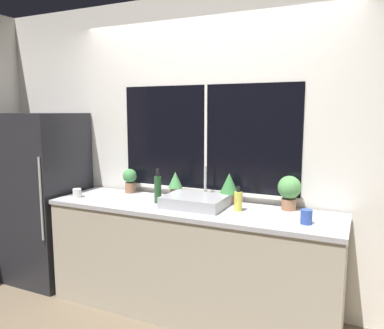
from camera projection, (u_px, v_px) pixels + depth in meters
The scene contains 13 objects.
wall_back at pixel (208, 150), 3.35m from camera, with size 8.00×0.09×2.70m.
wall_left at pixel (72, 137), 5.04m from camera, with size 0.06×7.00×2.70m.
counter at pixel (190, 260), 3.14m from camera, with size 2.44×0.64×0.92m.
refrigerator at pixel (42, 197), 3.77m from camera, with size 0.76×0.68×1.68m.
sink at pixel (195, 201), 3.06m from camera, with size 0.50×0.42×0.31m.
potted_plant_far_left at pixel (130, 179), 3.58m from camera, with size 0.13×0.13×0.23m.
potted_plant_center_left at pixel (175, 183), 3.37m from camera, with size 0.13×0.13×0.24m.
potted_plant_center_right at pixel (229, 185), 3.16m from camera, with size 0.16×0.16×0.26m.
potted_plant_far_right at pixel (289, 190), 2.95m from camera, with size 0.18×0.18×0.27m.
soap_bottle at pixel (238, 201), 2.93m from camera, with size 0.06×0.06×0.19m.
bottle_tall at pixel (158, 189), 3.18m from camera, with size 0.06×0.06×0.29m.
mug_white at pixel (77, 193), 3.40m from camera, with size 0.08×0.08×0.08m.
mug_blue at pixel (306, 217), 2.59m from camera, with size 0.08×0.08×0.10m.
Camera 1 is at (1.27, -2.40, 1.69)m, focal length 35.00 mm.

